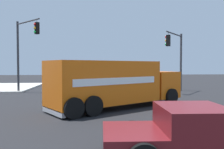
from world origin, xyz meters
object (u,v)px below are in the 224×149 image
traffic_light_primary (177,53)px  pickup_maroon (200,131)px  traffic_light_secondary (24,45)px  delivery_truck (115,83)px

traffic_light_primary → pickup_maroon: (-15.55, 5.05, -2.92)m
traffic_light_primary → traffic_light_secondary: 13.80m
delivery_truck → traffic_light_secondary: size_ratio=1.34×
traffic_light_secondary → pickup_maroon: bearing=-150.8°
delivery_truck → traffic_light_primary: bearing=-39.9°
pickup_maroon → traffic_light_primary: bearing=-18.0°
traffic_light_secondary → pickup_maroon: traffic_light_secondary is taller
delivery_truck → traffic_light_primary: (7.78, -6.49, 2.22)m
traffic_light_primary → pickup_maroon: 16.61m
delivery_truck → traffic_light_primary: 10.37m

